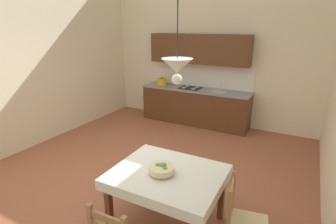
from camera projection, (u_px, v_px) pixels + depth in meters
ground_plane at (137, 182)px, 4.28m from camera, size 5.85×6.99×0.10m
wall_back at (211, 42)px, 6.35m from camera, size 5.85×0.12×4.01m
wall_left at (13, 47)px, 4.85m from camera, size 0.12×6.99×4.01m
kitchen_cabinetry at (196, 90)px, 6.53m from camera, size 2.73×0.63×2.20m
dining_table at (167, 181)px, 3.11m from camera, size 1.30×1.07×0.75m
dining_chair_window_side at (243, 224)px, 2.71m from camera, size 0.49×0.49×0.93m
fruit_bowl at (162, 169)px, 3.02m from camera, size 0.30×0.30×0.12m
pendant_lamp at (177, 67)px, 2.64m from camera, size 0.32×0.32×0.80m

